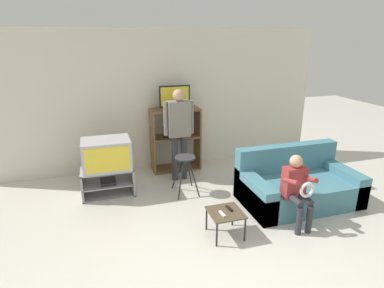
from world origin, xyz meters
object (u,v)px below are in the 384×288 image
object	(u,v)px
person_standing_adult	(179,126)
person_seated_child	(297,186)
tv_stand	(108,181)
snack_table	(226,215)
media_shelf	(175,139)
remote_control_black	(229,208)
couch	(297,185)
television_flat	(175,98)
remote_control_white	(222,214)
folding_stool	(185,164)
television_main	(107,154)

from	to	relation	value
person_standing_adult	person_seated_child	bearing A→B (deg)	-59.56
tv_stand	snack_table	world-z (taller)	tv_stand
media_shelf	remote_control_black	xyz separation A→B (m)	(0.13, -2.29, -0.26)
person_standing_adult	couch	bearing A→B (deg)	-40.70
television_flat	remote_control_black	distance (m)	2.50
couch	television_flat	bearing A→B (deg)	129.73
remote_control_white	person_seated_child	distance (m)	1.08
media_shelf	couch	distance (m)	2.35
media_shelf	remote_control_black	bearing A→B (deg)	-86.68
couch	person_seated_child	bearing A→B (deg)	-126.72
television_flat	folding_stool	distance (m)	1.35
snack_table	person_seated_child	size ratio (longest dim) A/B	0.43
television_flat	person_seated_child	bearing A→B (deg)	-65.76
tv_stand	television_flat	distance (m)	1.88
television_flat	couch	bearing A→B (deg)	-50.27
remote_control_white	television_main	bearing A→B (deg)	123.18
folding_stool	person_standing_adult	size ratio (longest dim) A/B	0.39
media_shelf	remote_control_white	distance (m)	2.40
television_main	remote_control_black	size ratio (longest dim) A/B	5.17
remote_control_white	person_seated_child	world-z (taller)	person_seated_child
tv_stand	couch	distance (m)	3.01
remote_control_white	couch	xyz separation A→B (m)	(1.48, 0.58, -0.09)
remote_control_black	person_standing_adult	bearing A→B (deg)	89.65
media_shelf	snack_table	size ratio (longest dim) A/B	2.81
tv_stand	snack_table	size ratio (longest dim) A/B	1.94
folding_stool	remote_control_white	distance (m)	1.37
remote_control_black	person_standing_adult	distance (m)	1.92
remote_control_black	person_standing_adult	size ratio (longest dim) A/B	0.09
television_flat	couch	xyz separation A→B (m)	(1.48, -1.78, -1.13)
snack_table	person_standing_adult	xyz separation A→B (m)	(-0.12, 1.85, 0.69)
television_flat	remote_control_white	xyz separation A→B (m)	(-0.00, -2.37, -1.04)
television_main	remote_control_black	bearing A→B (deg)	-48.40
person_standing_adult	person_seated_child	xyz separation A→B (m)	(1.11, -1.89, -0.42)
tv_stand	media_shelf	bearing A→B (deg)	27.36
remote_control_white	person_standing_adult	distance (m)	2.00
television_main	person_seated_child	distance (m)	2.90
snack_table	remote_control_white	world-z (taller)	remote_control_white
media_shelf	person_standing_adult	size ratio (longest dim) A/B	0.73
remote_control_black	remote_control_white	bearing A→B (deg)	-150.69
television_main	television_flat	bearing A→B (deg)	27.22
remote_control_black	remote_control_white	world-z (taller)	same
tv_stand	person_seated_child	world-z (taller)	person_seated_child
remote_control_white	television_flat	bearing A→B (deg)	86.06
media_shelf	tv_stand	bearing A→B (deg)	-152.64
television_flat	snack_table	distance (m)	2.57
person_seated_child	television_flat	bearing A→B (deg)	114.24
remote_control_white	person_standing_adult	world-z (taller)	person_standing_adult
tv_stand	remote_control_black	bearing A→B (deg)	-48.03
television_main	media_shelf	bearing A→B (deg)	27.66
tv_stand	couch	size ratio (longest dim) A/B	0.47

